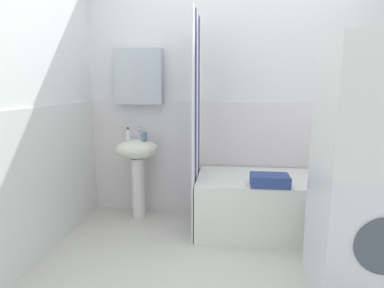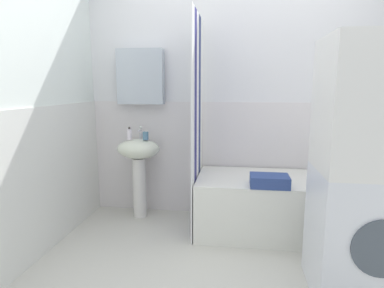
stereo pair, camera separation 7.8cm
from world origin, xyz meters
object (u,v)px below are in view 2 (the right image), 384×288
at_px(sink, 139,160).
at_px(toothbrush_cup, 146,136).
at_px(washer_dryer_stack, 370,172).
at_px(towel_folded, 269,181).
at_px(soap_dispenser, 129,134).
at_px(body_wash_bottle, 325,162).
at_px(bathtub, 274,205).
at_px(lotion_bottle, 337,164).

xyz_separation_m(sink, toothbrush_cup, (0.09, -0.02, 0.26)).
bearing_deg(sink, washer_dryer_stack, -29.72).
relative_size(sink, towel_folded, 2.57).
height_order(soap_dispenser, body_wash_bottle, soap_dispenser).
distance_m(sink, washer_dryer_stack, 2.12).
height_order(bathtub, lotion_bottle, lotion_bottle).
bearing_deg(body_wash_bottle, washer_dryer_stack, -91.74).
relative_size(sink, bathtub, 0.58).
xyz_separation_m(soap_dispenser, washer_dryer_stack, (1.91, -1.02, -0.06)).
relative_size(toothbrush_cup, towel_folded, 0.25).
distance_m(body_wash_bottle, washer_dryer_stack, 1.18).
bearing_deg(sink, body_wash_bottle, 3.53).
distance_m(soap_dispenser, washer_dryer_stack, 2.17).
xyz_separation_m(bathtub, body_wash_bottle, (0.51, 0.30, 0.36)).
height_order(bathtub, body_wash_bottle, body_wash_bottle).
xyz_separation_m(towel_folded, washer_dryer_stack, (0.55, -0.59, 0.25)).
distance_m(toothbrush_cup, washer_dryer_stack, 2.02).
relative_size(soap_dispenser, lotion_bottle, 0.69).
relative_size(lotion_bottle, towel_folded, 0.59).
distance_m(toothbrush_cup, lotion_bottle, 1.91).
relative_size(sink, soap_dispenser, 6.37).
height_order(body_wash_bottle, washer_dryer_stack, washer_dryer_stack).
relative_size(bathtub, washer_dryer_stack, 0.86).
bearing_deg(sink, lotion_bottle, 2.99).
xyz_separation_m(sink, body_wash_bottle, (1.87, 0.12, 0.02)).
relative_size(sink, toothbrush_cup, 10.14).
relative_size(towel_folded, washer_dryer_stack, 0.19).
bearing_deg(body_wash_bottle, towel_folded, -135.80).
height_order(sink, bathtub, sink).
xyz_separation_m(body_wash_bottle, towel_folded, (-0.59, -0.57, -0.05)).
xyz_separation_m(lotion_bottle, towel_folded, (-0.69, -0.56, -0.04)).
height_order(lotion_bottle, washer_dryer_stack, washer_dryer_stack).
relative_size(sink, body_wash_bottle, 4.05).
bearing_deg(washer_dryer_stack, lotion_bottle, 82.92).
height_order(soap_dispenser, toothbrush_cup, soap_dispenser).
relative_size(soap_dispenser, bathtub, 0.09).
distance_m(sink, lotion_bottle, 1.98).
relative_size(soap_dispenser, washer_dryer_stack, 0.08).
xyz_separation_m(soap_dispenser, towel_folded, (1.36, -0.43, -0.31)).
bearing_deg(washer_dryer_stack, sink, 150.28).
distance_m(sink, body_wash_bottle, 1.87).
xyz_separation_m(soap_dispenser, toothbrush_cup, (0.17, 0.00, -0.02)).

